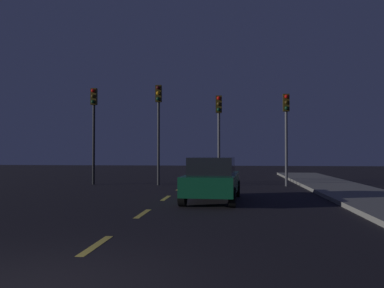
{
  "coord_description": "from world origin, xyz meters",
  "views": [
    {
      "loc": [
        2.55,
        -4.5,
        1.74
      ],
      "look_at": [
        0.66,
        13.49,
        2.13
      ],
      "focal_mm": 36.57,
      "sensor_mm": 36.0,
      "label": 1
    }
  ],
  "objects_px": {
    "traffic_signal_far_right": "(286,121)",
    "car_stopped_ahead": "(212,179)",
    "traffic_signal_far_left": "(94,117)",
    "traffic_signal_center_right": "(219,122)",
    "traffic_signal_center_left": "(159,115)"
  },
  "relations": [
    {
      "from": "traffic_signal_far_left",
      "to": "traffic_signal_far_right",
      "type": "distance_m",
      "value": 10.29
    },
    {
      "from": "car_stopped_ahead",
      "to": "traffic_signal_far_left",
      "type": "bearing_deg",
      "value": 135.82
    },
    {
      "from": "traffic_signal_center_left",
      "to": "traffic_signal_center_right",
      "type": "distance_m",
      "value": 3.25
    },
    {
      "from": "traffic_signal_far_right",
      "to": "car_stopped_ahead",
      "type": "xyz_separation_m",
      "value": [
        -3.48,
        -6.62,
        -2.56
      ]
    },
    {
      "from": "car_stopped_ahead",
      "to": "traffic_signal_center_right",
      "type": "bearing_deg",
      "value": 90.04
    },
    {
      "from": "traffic_signal_center_right",
      "to": "traffic_signal_far_right",
      "type": "distance_m",
      "value": 3.48
    },
    {
      "from": "traffic_signal_far_right",
      "to": "car_stopped_ahead",
      "type": "bearing_deg",
      "value": -117.72
    },
    {
      "from": "traffic_signal_center_right",
      "to": "traffic_signal_far_right",
      "type": "height_order",
      "value": "traffic_signal_far_right"
    },
    {
      "from": "traffic_signal_far_left",
      "to": "traffic_signal_far_right",
      "type": "xyz_separation_m",
      "value": [
        10.29,
        -0.0,
        -0.3
      ]
    },
    {
      "from": "traffic_signal_far_left",
      "to": "traffic_signal_center_left",
      "type": "height_order",
      "value": "traffic_signal_center_left"
    },
    {
      "from": "traffic_signal_far_left",
      "to": "car_stopped_ahead",
      "type": "distance_m",
      "value": 9.92
    },
    {
      "from": "traffic_signal_center_left",
      "to": "traffic_signal_center_right",
      "type": "height_order",
      "value": "traffic_signal_center_left"
    },
    {
      "from": "traffic_signal_far_left",
      "to": "traffic_signal_center_right",
      "type": "bearing_deg",
      "value": -0.01
    },
    {
      "from": "traffic_signal_far_right",
      "to": "car_stopped_ahead",
      "type": "relative_size",
      "value": 1.12
    },
    {
      "from": "traffic_signal_far_left",
      "to": "car_stopped_ahead",
      "type": "bearing_deg",
      "value": -44.18
    }
  ]
}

